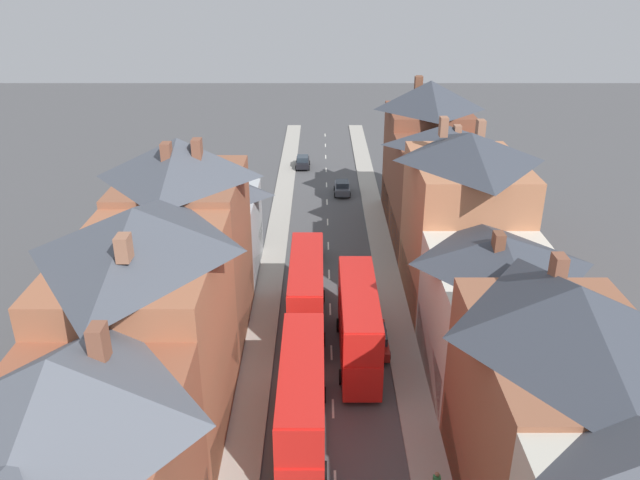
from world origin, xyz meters
TOP-DOWN VIEW (x-y plane):
  - pavement_left at (-5.10, 38.00)m, footprint 2.20×104.00m
  - pavement_right at (5.10, 38.00)m, footprint 2.20×104.00m
  - centre_line_dashes at (0.00, 36.00)m, footprint 0.14×97.80m
  - terrace_row_left at (-10.19, 13.76)m, footprint 8.00×52.94m
  - terrace_row_right at (10.19, 21.53)m, footprint 8.00×67.62m
  - double_decker_bus_lead at (1.79, 23.49)m, footprint 2.74×10.80m
  - double_decker_bus_mid_street at (-1.81, 15.36)m, footprint 2.74×10.80m
  - double_decker_bus_far_approaching at (-1.81, 27.89)m, footprint 2.74×10.80m
  - car_near_blue at (3.10, 24.54)m, footprint 1.90×4.57m
  - car_parked_left_a at (-1.80, 39.26)m, footprint 1.90×3.88m
  - car_parked_right_a at (1.80, 56.62)m, footprint 1.90×3.83m
  - car_mid_black at (-3.10, 66.95)m, footprint 1.90×3.84m

SIDE VIEW (x-z plane):
  - centre_line_dashes at x=0.00m, z-range 0.00..0.01m
  - pavement_left at x=-5.10m, z-range 0.00..0.14m
  - pavement_right at x=5.10m, z-range 0.00..0.14m
  - car_near_blue at x=3.10m, z-range 0.01..1.60m
  - car_parked_left_a at x=-1.80m, z-range 0.01..1.62m
  - car_mid_black at x=-3.10m, z-range 0.00..1.63m
  - car_parked_right_a at x=1.80m, z-range 0.00..1.66m
  - double_decker_bus_lead at x=1.79m, z-range 0.17..5.47m
  - double_decker_bus_mid_street at x=-1.81m, z-range 0.17..5.47m
  - double_decker_bus_far_approaching at x=-1.81m, z-range 0.17..5.47m
  - terrace_row_right at x=10.19m, z-range -0.99..13.49m
  - terrace_row_left at x=-10.19m, z-range -0.80..13.90m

